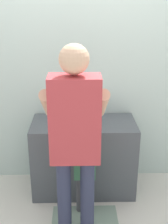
{
  "coord_description": "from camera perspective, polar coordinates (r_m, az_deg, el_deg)",
  "views": [
    {
      "loc": [
        -0.06,
        -2.55,
        2.02
      ],
      "look_at": [
        0.0,
        0.15,
        0.99
      ],
      "focal_mm": 47.17,
      "sensor_mm": 36.0,
      "label": 1
    }
  ],
  "objects": [
    {
      "name": "faucet",
      "position": [
        3.23,
        -0.14,
        0.52
      ],
      "size": [
        0.18,
        0.14,
        0.18
      ],
      "color": "#B7BABF",
      "rests_on": "vanity_cabinet"
    },
    {
      "name": "back_wall",
      "position": [
        3.24,
        -0.19,
        9.02
      ],
      "size": [
        4.4,
        0.08,
        2.7
      ],
      "color": "silver",
      "rests_on": "ground"
    },
    {
      "name": "toothbrush_cup",
      "position": [
        3.12,
        -5.85,
        -0.97
      ],
      "size": [
        0.07,
        0.07,
        0.21
      ],
      "color": "silver",
      "rests_on": "vanity_cabinet"
    },
    {
      "name": "sink_basin",
      "position": [
        3.05,
        -0.06,
        -1.23
      ],
      "size": [
        0.33,
        0.33,
        0.11
      ],
      "color": "white",
      "rests_on": "vanity_cabinet"
    },
    {
      "name": "vanity_cabinet",
      "position": [
        3.27,
        -0.06,
        -8.6
      ],
      "size": [
        1.1,
        0.54,
        0.81
      ],
      "primitive_type": "cube",
      "color": "#4C5156",
      "rests_on": "ground"
    },
    {
      "name": "bath_mat",
      "position": [
        3.05,
        0.18,
        -20.22
      ],
      "size": [
        0.64,
        0.4,
        0.02
      ],
      "primitive_type": "cube",
      "color": "gray",
      "rests_on": "ground"
    },
    {
      "name": "child_toddler",
      "position": [
        2.86,
        0.12,
        -10.32
      ],
      "size": [
        0.28,
        0.28,
        0.89
      ],
      "color": "#47474C",
      "rests_on": "ground"
    },
    {
      "name": "ground_plane",
      "position": [
        3.25,
        0.06,
        -17.45
      ],
      "size": [
        14.0,
        14.0,
        0.0
      ],
      "primitive_type": "plane",
      "color": "silver"
    },
    {
      "name": "adult_parent",
      "position": [
        2.35,
        -1.76,
        -3.75
      ],
      "size": [
        0.54,
        0.56,
        1.73
      ],
      "color": "#2D334C",
      "rests_on": "ground"
    }
  ]
}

